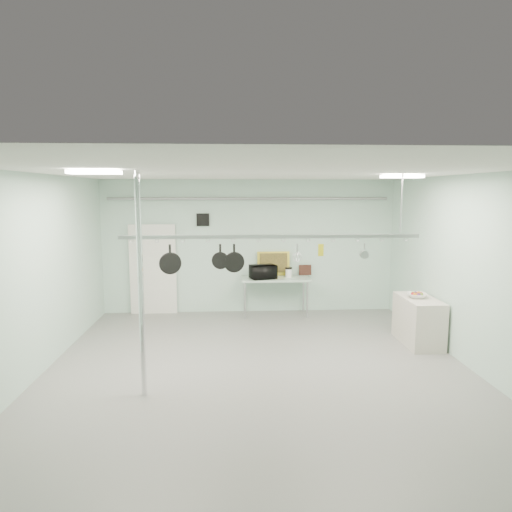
{
  "coord_description": "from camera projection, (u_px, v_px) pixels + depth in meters",
  "views": [
    {
      "loc": [
        -0.44,
        -6.91,
        2.9
      ],
      "look_at": [
        -0.0,
        1.0,
        1.79
      ],
      "focal_mm": 32.0,
      "sensor_mm": 36.0,
      "label": 1
    }
  ],
  "objects": [
    {
      "name": "floor",
      "position": [
        260.0,
        376.0,
        7.26
      ],
      "size": [
        8.0,
        8.0,
        0.0
      ],
      "primitive_type": "plane",
      "color": "gray",
      "rests_on": "ground"
    },
    {
      "name": "ceiling",
      "position": [
        260.0,
        173.0,
        6.82
      ],
      "size": [
        7.0,
        8.0,
        0.02
      ],
      "primitive_type": "cube",
      "color": "silver",
      "rests_on": "back_wall"
    },
    {
      "name": "back_wall",
      "position": [
        249.0,
        247.0,
        10.98
      ],
      "size": [
        7.0,
        0.02,
        3.2
      ],
      "primitive_type": "cube",
      "color": "#AFD2BE",
      "rests_on": "floor"
    },
    {
      "name": "right_wall",
      "position": [
        479.0,
        275.0,
        7.23
      ],
      "size": [
        0.02,
        8.0,
        3.2
      ],
      "primitive_type": "cube",
      "color": "#AFD2BE",
      "rests_on": "floor"
    },
    {
      "name": "door",
      "position": [
        153.0,
        270.0,
        10.88
      ],
      "size": [
        1.1,
        0.1,
        2.2
      ],
      "primitive_type": "cube",
      "color": "silver",
      "rests_on": "floor"
    },
    {
      "name": "wall_vent",
      "position": [
        203.0,
        220.0,
        10.81
      ],
      "size": [
        0.3,
        0.04,
        0.3
      ],
      "primitive_type": "cube",
      "color": "black",
      "rests_on": "back_wall"
    },
    {
      "name": "conduit_pipe",
      "position": [
        249.0,
        199.0,
        10.73
      ],
      "size": [
        6.6,
        0.07,
        0.07
      ],
      "primitive_type": "cylinder",
      "rotation": [
        0.0,
        1.57,
        0.0
      ],
      "color": "gray",
      "rests_on": "back_wall"
    },
    {
      "name": "chrome_pole",
      "position": [
        141.0,
        286.0,
        6.35
      ],
      "size": [
        0.08,
        0.08,
        3.2
      ],
      "primitive_type": "cylinder",
      "color": "silver",
      "rests_on": "floor"
    },
    {
      "name": "prep_table",
      "position": [
        275.0,
        281.0,
        10.74
      ],
      "size": [
        1.6,
        0.7,
        0.91
      ],
      "color": "#9BB6A7",
      "rests_on": "floor"
    },
    {
      "name": "side_cabinet",
      "position": [
        418.0,
        321.0,
        8.76
      ],
      "size": [
        0.6,
        1.2,
        0.9
      ],
      "primitive_type": "cube",
      "color": "beige",
      "rests_on": "floor"
    },
    {
      "name": "pot_rack",
      "position": [
        271.0,
        235.0,
        7.26
      ],
      "size": [
        4.8,
        0.06,
        1.0
      ],
      "color": "#B7B7BC",
      "rests_on": "ceiling"
    },
    {
      "name": "light_panel_left",
      "position": [
        95.0,
        172.0,
        5.91
      ],
      "size": [
        0.65,
        0.3,
        0.05
      ],
      "primitive_type": "cube",
      "color": "white",
      "rests_on": "ceiling"
    },
    {
      "name": "light_panel_right",
      "position": [
        402.0,
        176.0,
        7.55
      ],
      "size": [
        0.65,
        0.3,
        0.05
      ],
      "primitive_type": "cube",
      "color": "white",
      "rests_on": "ceiling"
    },
    {
      "name": "microwave",
      "position": [
        263.0,
        272.0,
        10.58
      ],
      "size": [
        0.67,
        0.54,
        0.32
      ],
      "primitive_type": "imported",
      "rotation": [
        0.0,
        0.0,
        3.43
      ],
      "color": "black",
      "rests_on": "prep_table"
    },
    {
      "name": "coffee_canister",
      "position": [
        289.0,
        273.0,
        10.74
      ],
      "size": [
        0.17,
        0.17,
        0.2
      ],
      "primitive_type": "cylinder",
      "rotation": [
        0.0,
        0.0,
        -0.18
      ],
      "color": "white",
      "rests_on": "prep_table"
    },
    {
      "name": "painting_large",
      "position": [
        273.0,
        264.0,
        10.98
      ],
      "size": [
        0.78,
        0.14,
        0.58
      ],
      "primitive_type": "cube",
      "rotation": [
        -0.14,
        0.0,
        0.01
      ],
      "color": "gold",
      "rests_on": "prep_table"
    },
    {
      "name": "painting_small",
      "position": [
        305.0,
        270.0,
        11.05
      ],
      "size": [
        0.3,
        0.1,
        0.25
      ],
      "primitive_type": "cube",
      "rotation": [
        -0.17,
        0.0,
        0.05
      ],
      "color": "#331912",
      "rests_on": "prep_table"
    },
    {
      "name": "fruit_bowl",
      "position": [
        417.0,
        295.0,
        8.7
      ],
      "size": [
        0.43,
        0.43,
        0.09
      ],
      "primitive_type": "imported",
      "rotation": [
        0.0,
        0.0,
        -0.21
      ],
      "color": "white",
      "rests_on": "side_cabinet"
    },
    {
      "name": "skillet_left",
      "position": [
        170.0,
        259.0,
        7.22
      ],
      "size": [
        0.35,
        0.15,
        0.48
      ],
      "primitive_type": null,
      "rotation": [
        0.0,
        0.0,
        0.26
      ],
      "color": "black",
      "rests_on": "pot_rack"
    },
    {
      "name": "skillet_mid",
      "position": [
        220.0,
        256.0,
        7.26
      ],
      "size": [
        0.28,
        0.09,
        0.38
      ],
      "primitive_type": null,
      "rotation": [
        0.0,
        0.0,
        -0.11
      ],
      "color": "black",
      "rests_on": "pot_rack"
    },
    {
      "name": "skillet_right",
      "position": [
        234.0,
        258.0,
        7.28
      ],
      "size": [
        0.33,
        0.11,
        0.45
      ],
      "primitive_type": null,
      "rotation": [
        0.0,
        0.0,
        0.17
      ],
      "color": "black",
      "rests_on": "pot_rack"
    },
    {
      "name": "whisk",
      "position": [
        297.0,
        253.0,
        7.32
      ],
      "size": [
        0.18,
        0.18,
        0.29
      ],
      "primitive_type": null,
      "rotation": [
        0.0,
        0.0,
        0.25
      ],
      "color": "silver",
      "rests_on": "pot_rack"
    },
    {
      "name": "grater",
      "position": [
        321.0,
        250.0,
        7.34
      ],
      "size": [
        0.09,
        0.05,
        0.21
      ],
      "primitive_type": null,
      "rotation": [
        0.0,
        0.0,
        0.42
      ],
      "color": "yellow",
      "rests_on": "pot_rack"
    },
    {
      "name": "saucepan",
      "position": [
        364.0,
        251.0,
        7.38
      ],
      "size": [
        0.13,
        0.09,
        0.25
      ],
      "primitive_type": null,
      "rotation": [
        0.0,
        0.0,
        -0.02
      ],
      "color": "silver",
      "rests_on": "pot_rack"
    },
    {
      "name": "fruit_cluster",
      "position": [
        417.0,
        293.0,
        8.7
      ],
      "size": [
        0.24,
        0.24,
        0.09
      ],
      "primitive_type": null,
      "color": "maroon",
      "rests_on": "fruit_bowl"
    }
  ]
}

